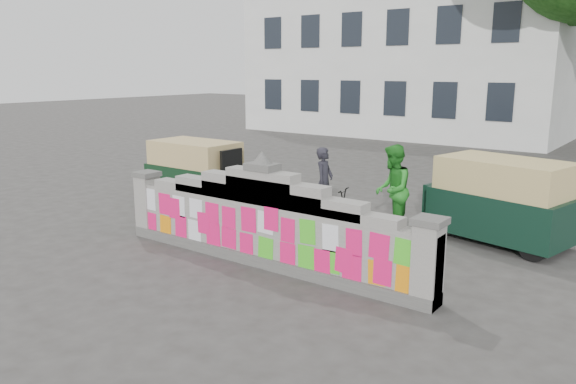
% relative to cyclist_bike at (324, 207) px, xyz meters
% --- Properties ---
extents(ground, '(100.00, 100.00, 0.00)m').
position_rel_cyclist_bike_xyz_m(ground, '(0.45, -2.66, -0.44)').
color(ground, '#383533').
rests_on(ground, ground).
extents(parapet_wall, '(6.48, 0.44, 2.01)m').
position_rel_cyclist_bike_xyz_m(parapet_wall, '(0.45, -2.67, 0.31)').
color(parapet_wall, '#4C4C49').
rests_on(parapet_wall, ground).
extents(building, '(16.00, 10.00, 8.90)m').
position_rel_cyclist_bike_xyz_m(building, '(-6.55, 19.32, 3.58)').
color(building, silver).
rests_on(building, ground).
extents(cyclist_bike, '(1.75, 0.88, 0.88)m').
position_rel_cyclist_bike_xyz_m(cyclist_bike, '(0.00, 0.00, 0.00)').
color(cyclist_bike, black).
rests_on(cyclist_bike, ground).
extents(cyclist_rider, '(0.45, 0.60, 1.49)m').
position_rel_cyclist_bike_xyz_m(cyclist_rider, '(0.00, 0.00, 0.31)').
color(cyclist_rider, '#23222A').
rests_on(cyclist_rider, ground).
extents(pedestrian, '(0.98, 1.10, 1.86)m').
position_rel_cyclist_bike_xyz_m(pedestrian, '(1.41, 0.40, 0.49)').
color(pedestrian, '#268C26').
rests_on(pedestrian, ground).
extents(rickshaw_left, '(2.84, 1.35, 1.57)m').
position_rel_cyclist_bike_xyz_m(rickshaw_left, '(-3.87, 0.03, 0.38)').
color(rickshaw_left, black).
rests_on(rickshaw_left, ground).
extents(rickshaw_right, '(3.10, 1.94, 1.66)m').
position_rel_cyclist_bike_xyz_m(rickshaw_right, '(3.34, 1.14, 0.42)').
color(rickshaw_right, black).
rests_on(rickshaw_right, ground).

